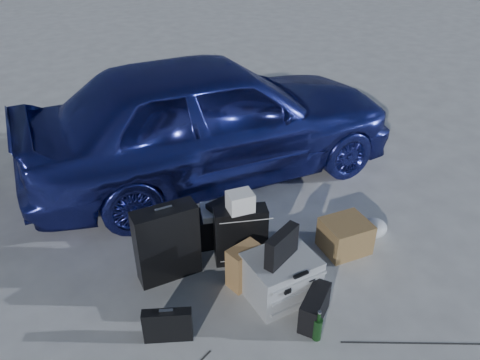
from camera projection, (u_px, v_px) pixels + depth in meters
name	position (u px, v px, depth m)	size (l,w,h in m)	color
ground	(261.00, 298.00, 4.14)	(60.00, 60.00, 0.00)	beige
car	(212.00, 117.00, 5.59)	(1.81, 4.49, 1.53)	#2C3497
pelican_case	(281.00, 277.00, 4.07)	(0.58, 0.47, 0.42)	#A3A5A8
laptop_bag	(282.00, 246.00, 3.87)	(0.38, 0.09, 0.28)	black
briefcase	(168.00, 325.00, 3.69)	(0.39, 0.09, 0.30)	black
suitcase_left	(167.00, 243.00, 4.20)	(0.57, 0.21, 0.74)	black
suitcase_right	(241.00, 235.00, 4.42)	(0.50, 0.18, 0.60)	black
white_carton	(240.00, 202.00, 4.21)	(0.23, 0.18, 0.18)	white
duffel_bag	(219.00, 227.00, 4.74)	(0.68, 0.29, 0.34)	black
flat_box_white	(221.00, 211.00, 4.63)	(0.38, 0.29, 0.07)	white
flat_box_black	(221.00, 206.00, 4.60)	(0.25, 0.18, 0.05)	black
kraft_bag	(244.00, 266.00, 4.20)	(0.30, 0.18, 0.40)	#AD734B
cardboard_box	(345.00, 236.00, 4.62)	(0.44, 0.38, 0.33)	brown
plastic_bag	(374.00, 228.00, 4.86)	(0.31, 0.26, 0.17)	silver
messenger_bag	(315.00, 307.00, 3.86)	(0.40, 0.15, 0.28)	black
green_bottle	(318.00, 326.00, 3.69)	(0.07, 0.07, 0.29)	black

